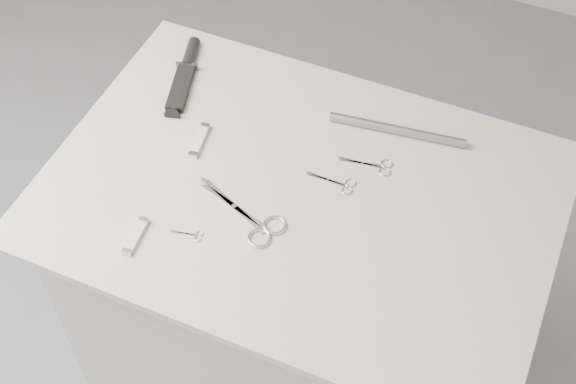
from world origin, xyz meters
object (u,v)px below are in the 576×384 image
at_px(large_shears, 255,222).
at_px(pocket_knife_b, 136,236).
at_px(sheathed_knife, 185,72).
at_px(pocket_knife_a, 199,140).
at_px(embroidery_scissors_a, 375,166).
at_px(embroidery_scissors_b, 339,184).
at_px(tiny_scissors, 191,235).
at_px(metal_rail, 397,130).
at_px(plinth, 298,312).

relative_size(large_shears, pocket_knife_b, 2.28).
distance_m(sheathed_knife, pocket_knife_a, 0.21).
distance_m(large_shears, embroidery_scissors_a, 0.28).
bearing_deg(pocket_knife_b, pocket_knife_a, -5.13).
bearing_deg(sheathed_knife, embroidery_scissors_b, -126.35).
bearing_deg(large_shears, pocket_knife_b, -127.55).
distance_m(tiny_scissors, pocket_knife_b, 0.10).
xyz_separation_m(tiny_scissors, pocket_knife_b, (-0.09, -0.05, 0.00)).
bearing_deg(embroidery_scissors_b, embroidery_scissors_a, 54.88).
bearing_deg(tiny_scissors, embroidery_scissors_b, 36.13).
xyz_separation_m(large_shears, pocket_knife_a, (-0.19, 0.14, 0.00)).
relative_size(pocket_knife_b, metal_rail, 0.31).
distance_m(embroidery_scissors_b, pocket_knife_a, 0.30).
height_order(tiny_scissors, sheathed_knife, sheathed_knife).
distance_m(pocket_knife_a, metal_rail, 0.41).
bearing_deg(large_shears, sheathed_knife, 155.67).
relative_size(embroidery_scissors_a, pocket_knife_a, 1.16).
relative_size(plinth, tiny_scissors, 14.38).
bearing_deg(embroidery_scissors_b, pocket_knife_a, -178.18).
relative_size(tiny_scissors, pocket_knife_a, 0.66).
distance_m(embroidery_scissors_b, metal_rail, 0.19).
bearing_deg(metal_rail, plinth, -118.95).
relative_size(large_shears, metal_rail, 0.70).
bearing_deg(large_shears, tiny_scissors, -123.21).
bearing_deg(embroidery_scissors_a, embroidery_scissors_b, -133.68).
relative_size(plinth, pocket_knife_a, 9.56).
bearing_deg(pocket_knife_b, plinth, -52.30).
bearing_deg(embroidery_scissors_a, tiny_scissors, -139.75).
distance_m(large_shears, pocket_knife_a, 0.24).
bearing_deg(embroidery_scissors_a, pocket_knife_b, -144.24).
distance_m(tiny_scissors, pocket_knife_a, 0.24).
bearing_deg(pocket_knife_b, embroidery_scissors_a, -51.14).
bearing_deg(pocket_knife_b, embroidery_scissors_b, -53.41).
height_order(tiny_scissors, pocket_knife_b, pocket_knife_b).
height_order(large_shears, embroidery_scissors_a, large_shears).
relative_size(embroidery_scissors_a, metal_rail, 0.38).
distance_m(pocket_knife_b, metal_rail, 0.58).
xyz_separation_m(embroidery_scissors_b, sheathed_knife, (-0.43, 0.16, 0.01)).
relative_size(embroidery_scissors_b, sheathed_knife, 0.44).
relative_size(large_shears, embroidery_scissors_a, 1.84).
xyz_separation_m(embroidery_scissors_b, pocket_knife_b, (-0.30, -0.27, 0.00)).
bearing_deg(pocket_knife_a, sheathed_knife, 26.67).
distance_m(sheathed_knife, pocket_knife_b, 0.45).
distance_m(large_shears, tiny_scissors, 0.12).
bearing_deg(plinth, tiny_scissors, -129.44).
bearing_deg(metal_rail, pocket_knife_b, -128.88).
bearing_deg(pocket_knife_b, sheathed_knife, 10.44).
relative_size(large_shears, sheathed_knife, 0.89).
height_order(pocket_knife_a, pocket_knife_b, same).
distance_m(pocket_knife_a, pocket_knife_b, 0.26).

